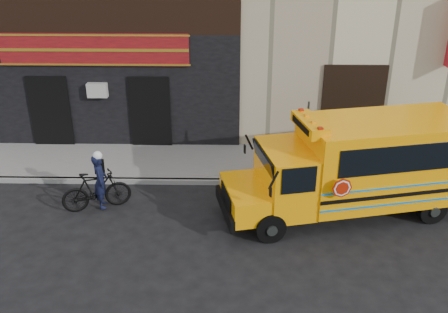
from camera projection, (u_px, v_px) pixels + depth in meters
name	position (u px, v px, depth m)	size (l,w,h in m)	color
ground	(241.00, 229.00, 13.50)	(120.00, 120.00, 0.00)	black
curb	(240.00, 182.00, 15.83)	(40.00, 0.20, 0.15)	gray
sidewalk	(239.00, 162.00, 17.20)	(40.00, 3.00, 0.15)	slate
school_bus	(361.00, 164.00, 13.72)	(7.20, 3.59, 2.92)	black
sign_pole	(306.00, 140.00, 15.15)	(0.06, 0.24, 2.77)	#383F3B
bicycle	(96.00, 190.00, 14.24)	(0.55, 1.96, 1.18)	black
cyclist	(101.00, 183.00, 14.21)	(0.59, 0.39, 1.62)	black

